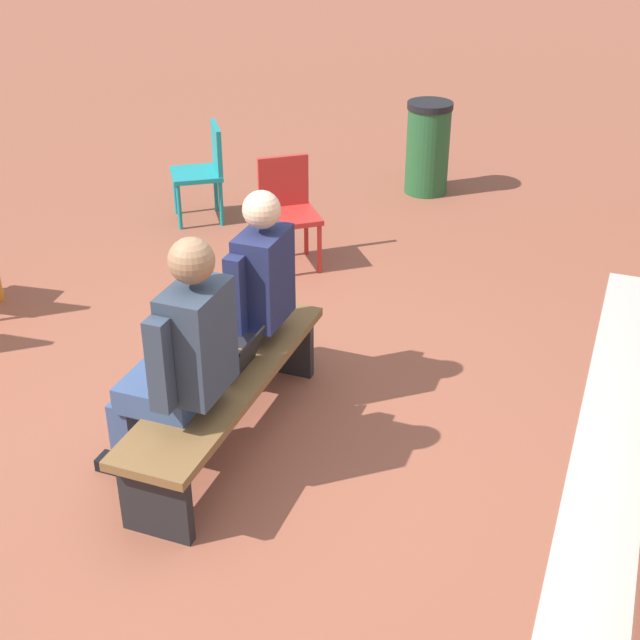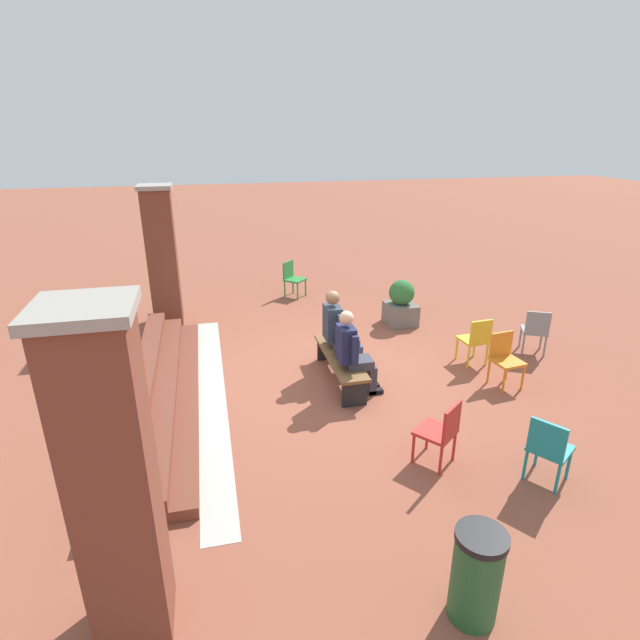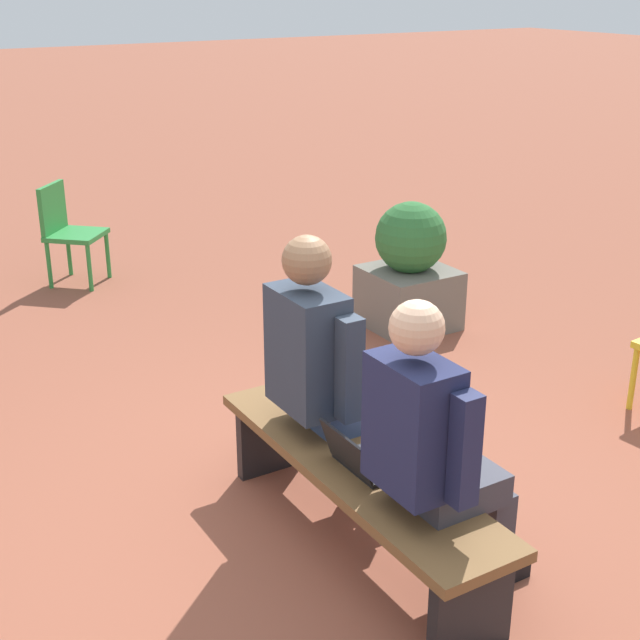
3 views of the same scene
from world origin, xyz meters
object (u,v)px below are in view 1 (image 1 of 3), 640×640
object	(u,v)px
person_student	(247,293)
person_adult	(179,358)
laptop	(233,361)
plastic_chair_near_bench_right	(287,205)
litter_bin	(428,148)
bench	(227,389)
plastic_chair_by_pillar	(205,167)

from	to	relation	value
person_student	person_adult	size ratio (longest dim) A/B	0.96
laptop	plastic_chair_near_bench_right	distance (m)	2.34
plastic_chair_near_bench_right	litter_bin	world-z (taller)	litter_bin
person_adult	laptop	xyz separation A→B (m)	(-0.42, 0.08, -0.24)
bench	laptop	size ratio (longest dim) A/B	5.62
person_adult	plastic_chair_by_pillar	xyz separation A→B (m)	(-3.25, -1.55, -0.26)
plastic_chair_by_pillar	litter_bin	world-z (taller)	litter_bin
bench	litter_bin	world-z (taller)	litter_bin
bench	person_student	world-z (taller)	person_student
bench	laptop	xyz separation A→B (m)	(-0.07, 0.01, 0.15)
person_adult	plastic_chair_near_bench_right	bearing A→B (deg)	-168.63
person_student	litter_bin	world-z (taller)	person_student
laptop	plastic_chair_by_pillar	xyz separation A→B (m)	(-2.83, -1.63, -0.02)
person_student	laptop	xyz separation A→B (m)	(0.37, 0.08, -0.22)
person_student	litter_bin	xyz separation A→B (m)	(-3.79, 0.08, -0.29)
bench	plastic_chair_near_bench_right	bearing A→B (deg)	-165.32
bench	person_adult	distance (m)	0.53
laptop	plastic_chair_by_pillar	distance (m)	3.27
plastic_chair_by_pillar	bench	bearing A→B (deg)	29.19
laptop	litter_bin	size ratio (longest dim) A/B	0.37
person_adult	litter_bin	distance (m)	4.59
bench	plastic_chair_by_pillar	world-z (taller)	plastic_chair_by_pillar
bench	person_student	distance (m)	0.58
plastic_chair_by_pillar	plastic_chair_near_bench_right	bearing A→B (deg)	60.29
plastic_chair_by_pillar	person_student	bearing A→B (deg)	32.29
laptop	plastic_chair_by_pillar	bearing A→B (deg)	-150.02
person_adult	laptop	size ratio (longest dim) A/B	4.38
person_adult	litter_bin	xyz separation A→B (m)	(-4.58, 0.08, -0.31)
plastic_chair_near_bench_right	plastic_chair_by_pillar	bearing A→B (deg)	-119.71
plastic_chair_near_bench_right	laptop	bearing A→B (deg)	15.40
person_student	laptop	bearing A→B (deg)	12.10
person_adult	bench	bearing A→B (deg)	168.58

